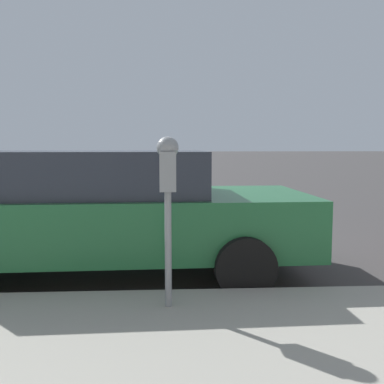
{
  "coord_description": "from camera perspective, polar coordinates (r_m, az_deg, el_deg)",
  "views": [
    {
      "loc": [
        -6.51,
        -0.45,
        1.57
      ],
      "look_at": [
        -2.47,
        -0.69,
        1.14
      ],
      "focal_mm": 42.0,
      "sensor_mm": 36.0,
      "label": 1
    }
  ],
  "objects": [
    {
      "name": "parking_meter",
      "position": [
        3.86,
        -3.1,
        1.82
      ],
      "size": [
        0.21,
        0.19,
        1.49
      ],
      "color": "gray",
      "rests_on": "sidewalk"
    },
    {
      "name": "ground_plane",
      "position": [
        6.71,
        -7.21,
        -7.6
      ],
      "size": [
        220.0,
        220.0,
        0.0
      ],
      "primitive_type": "plane",
      "color": "#3D3A3A"
    },
    {
      "name": "car_green",
      "position": [
        5.47,
        -11.31,
        -2.27
      ],
      "size": [
        2.21,
        4.86,
        1.5
      ],
      "rotation": [
        0.0,
        0.0,
        3.17
      ],
      "color": "#1E5B33",
      "rests_on": "ground_plane"
    }
  ]
}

